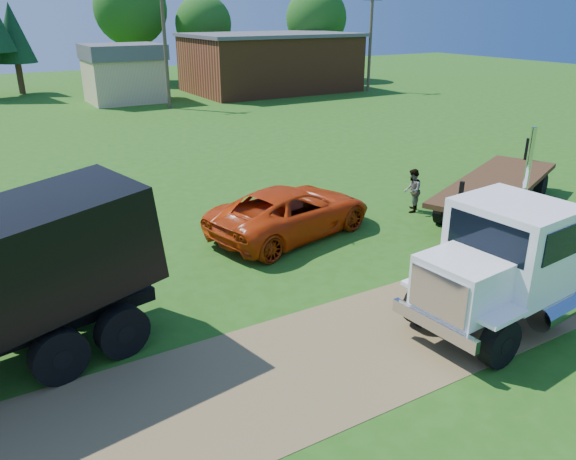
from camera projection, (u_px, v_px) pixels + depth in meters
ground at (419, 325)px, 13.98m from camera, size 140.00×140.00×0.00m
dirt_track at (419, 325)px, 13.98m from camera, size 120.00×4.20×0.01m
white_semi_tractor at (511, 263)px, 13.61m from camera, size 7.88×3.23×4.68m
orange_pickup at (291, 211)px, 19.33m from camera, size 6.62×4.16×1.71m
flatbed_trailer at (496, 188)px, 21.68m from camera, size 8.64×5.59×2.14m
spectator_b at (412, 191)px, 21.57m from camera, size 1.04×1.03×1.69m
brick_building at (270, 62)px, 53.56m from camera, size 15.40×10.40×5.30m
tan_shed at (124, 73)px, 46.99m from camera, size 6.20×5.40×4.70m
utility_poles at (165, 46)px, 43.10m from camera, size 42.20×0.28×9.00m
tree_row at (84, 18)px, 53.77m from camera, size 55.47×14.85×11.33m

